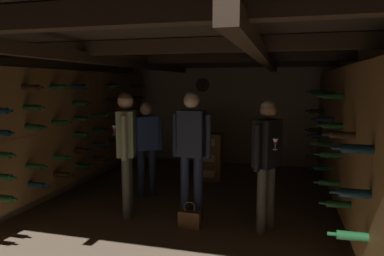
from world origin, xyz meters
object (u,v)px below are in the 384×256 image
Objects in this scene: display_bottle at (206,126)px; person_host_center at (192,142)px; wine_crate_stack at (208,156)px; person_guest_mid_left at (126,142)px; person_guest_far_left at (146,141)px; person_guest_mid_right at (267,153)px; handbag at (190,219)px.

person_host_center is at bearing -82.95° from display_bottle.
person_guest_mid_left is (-0.67, -2.16, 0.60)m from wine_crate_stack.
wine_crate_stack is 2.11m from person_host_center.
wine_crate_stack is at bearing 72.63° from person_guest_mid_left.
person_host_center is at bearing -38.61° from person_guest_far_left.
person_guest_mid_right is (1.96, -0.91, 0.07)m from person_guest_far_left.
display_bottle is at bearing 74.23° from person_guest_mid_left.
person_host_center is 1.06× the size of person_guest_mid_right.
wine_crate_stack is at bearing -41.47° from display_bottle.
display_bottle is 1.01× the size of handbag.
wine_crate_stack is at bearing 96.31° from handbag.
person_guest_mid_right is (1.00, -0.14, -0.07)m from person_host_center.
display_bottle is 2.29m from person_guest_mid_left.
wine_crate_stack is 2.34m from person_guest_mid_left.
wine_crate_stack is 0.59m from display_bottle.
person_guest_mid_left is at bearing -84.36° from person_guest_far_left.
display_bottle is 2.54m from handbag.
person_guest_mid_right is (1.20, -2.15, 0.54)m from wine_crate_stack.
person_guest_far_left is at bearing 141.39° from person_host_center.
person_guest_far_left is 4.43× the size of handbag.
person_guest_mid_left is (-0.88, -0.15, -0.01)m from person_host_center.
person_guest_mid_left is at bearing -107.37° from wine_crate_stack.
person_host_center reaches higher than display_bottle.
person_guest_mid_left is at bearing 170.92° from handbag.
display_bottle is (-0.05, 0.05, 0.59)m from wine_crate_stack.
display_bottle is 2.07m from person_host_center.
person_host_center reaches higher than handbag.
person_guest_mid_left is (0.09, -0.92, 0.13)m from person_guest_far_left.
wine_crate_stack is 0.52× the size of person_guest_mid_left.
person_host_center is at bearing 9.79° from person_guest_mid_left.
person_guest_far_left reaches higher than handbag.
person_guest_mid_left is (-0.62, -2.20, 0.02)m from display_bottle.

